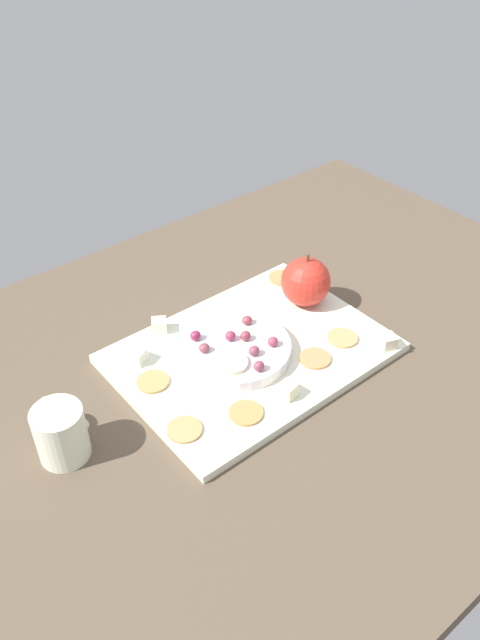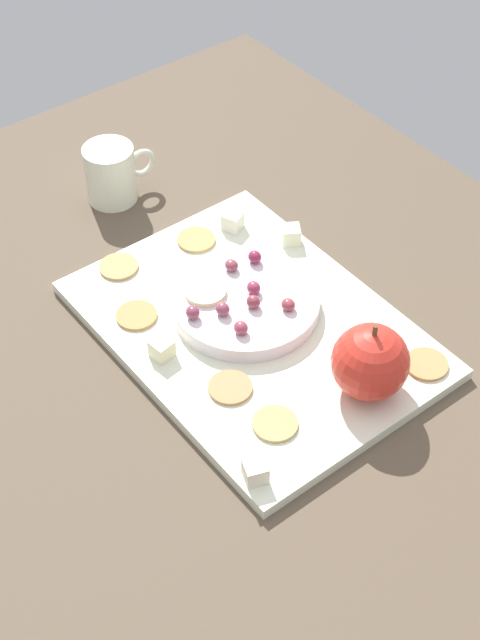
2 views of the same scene
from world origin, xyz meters
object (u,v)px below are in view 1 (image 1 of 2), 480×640
at_px(cheese_cube_2, 159,326).
at_px(cheese_cube_1, 138,356).
at_px(cheese_cube_0, 388,342).
at_px(apple_slice_0, 232,363).
at_px(grape_5, 204,348).
at_px(cup, 60,433).
at_px(grape_7, 230,336).
at_px(grape_1, 254,351).
at_px(cracker_3, 246,413).
at_px(cracker_5, 282,278).
at_px(serving_dish, 235,349).
at_px(cracker_4, 315,358).
at_px(grape_0, 247,320).
at_px(grape_4, 245,336).
at_px(cracker_2, 184,430).
at_px(grape_2, 259,366).
at_px(apple_whole, 306,282).
at_px(cracker_0, 343,338).
at_px(grape_3, 273,342).
at_px(cracker_1, 153,382).
at_px(grape_6, 196,336).
at_px(platter, 251,353).
at_px(cheese_cube_3, 288,390).

bearing_deg(cheese_cube_2, cheese_cube_1, -147.95).
bearing_deg(cheese_cube_0, apple_slice_0, 154.96).
distance_m(grape_5, cup, 0.23).
bearing_deg(cheese_cube_2, grape_7, -60.60).
xyz_separation_m(grape_1, cup, (-0.28, 0.04, -0.00)).
height_order(cracker_3, cracker_5, same).
height_order(serving_dish, cheese_cube_0, cheese_cube_0).
relative_size(cracker_4, grape_0, 2.85).
relative_size(cheese_cube_2, grape_4, 1.34).
bearing_deg(grape_5, cheese_cube_0, -32.74).
bearing_deg(cracker_2, grape_4, 24.09).
bearing_deg(cup, cracker_3, -26.11).
distance_m(cracker_2, grape_2, 0.14).
height_order(apple_whole, cracker_4, apple_whole).
bearing_deg(cracker_0, cup, 169.47).
bearing_deg(grape_3, cracker_1, 159.63).
relative_size(cheese_cube_0, grape_2, 1.34).
xyz_separation_m(grape_1, grape_5, (-0.05, 0.05, -0.00)).
bearing_deg(cracker_0, grape_0, 135.34).
xyz_separation_m(cheese_cube_0, cracker_3, (-0.25, 0.03, -0.01)).
xyz_separation_m(cheese_cube_0, grape_6, (-0.22, 0.18, 0.02)).
xyz_separation_m(platter, cracker_2, (-0.17, -0.07, 0.01)).
bearing_deg(platter, apple_whole, 14.06).
xyz_separation_m(apple_whole, cup, (-0.44, -0.03, -0.02)).
bearing_deg(apple_whole, cracker_2, -161.76).
bearing_deg(cracker_1, grape_3, -20.37).
distance_m(grape_4, grape_7, 0.02).
relative_size(cheese_cube_0, grape_7, 1.34).
relative_size(platter, cracker_3, 8.42).
height_order(platter, cracker_0, cracker_0).
bearing_deg(cheese_cube_1, grape_7, -27.70).
xyz_separation_m(cheese_cube_0, cracker_4, (-0.10, 0.05, -0.01)).
distance_m(grape_6, cup, 0.24).
distance_m(platter, cheese_cube_0, 0.20).
bearing_deg(cracker_2, serving_dish, 27.73).
relative_size(cheese_cube_1, cracker_0, 0.47).
height_order(cheese_cube_0, cracker_2, cheese_cube_0).
bearing_deg(cheese_cube_3, apple_whole, 40.29).
bearing_deg(grape_0, apple_whole, 1.22).
relative_size(cracker_3, grape_1, 2.85).
bearing_deg(cheese_cube_1, grape_6, -20.64).
distance_m(cracker_1, grape_6, 0.09).
height_order(grape_0, cup, cup).
distance_m(cheese_cube_0, grape_0, 0.21).
xyz_separation_m(cracker_0, grape_0, (-0.10, 0.10, 0.02)).
height_order(cracker_1, cracker_2, same).
height_order(apple_slice_0, cup, cup).
distance_m(platter, cheese_cube_2, 0.15).
bearing_deg(cheese_cube_0, grape_5, 147.26).
relative_size(cracker_1, grape_3, 2.85).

